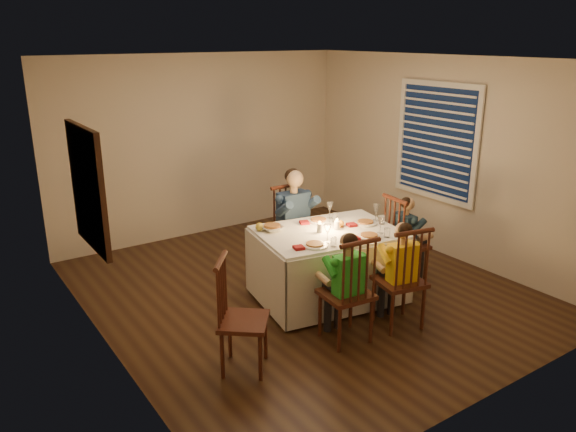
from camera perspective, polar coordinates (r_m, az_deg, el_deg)
ground at (r=6.60m, az=1.50°, el=-7.52°), size 5.00×5.00×0.00m
wall_left at (r=5.21m, az=-18.90°, el=-0.20°), size 0.02×5.00×2.60m
wall_right at (r=7.66m, az=15.44°, el=5.74°), size 0.02×5.00×2.60m
wall_back at (r=8.25m, az=-8.70°, el=7.04°), size 4.50×0.02×2.60m
ceiling at (r=5.96m, az=1.71°, el=15.68°), size 5.00×5.00×0.00m
dining_table at (r=6.20m, az=4.09°, el=-3.52°), size 1.70×1.35×0.77m
chair_adult at (r=7.08m, az=0.66°, el=-5.67°), size 0.45×0.43×1.09m
chair_near_left at (r=5.65m, az=5.77°, el=-12.31°), size 0.49×0.47×1.09m
chair_near_right at (r=5.98m, az=10.98°, el=-10.75°), size 0.53×0.51×1.09m
chair_end at (r=6.92m, az=11.59°, el=-6.63°), size 0.47×0.49×1.09m
chair_extra at (r=5.21m, az=-4.38°, el=-15.10°), size 0.59×0.59×1.05m
adult at (r=7.08m, az=0.66°, el=-5.67°), size 0.50×0.45×1.32m
child_green at (r=5.65m, az=5.77°, el=-12.31°), size 0.41×0.38×1.11m
child_yellow at (r=5.98m, az=10.98°, el=-10.75°), size 0.44×0.42×1.11m
child_teal at (r=6.92m, az=11.59°, el=-6.63°), size 0.36×0.39×1.07m
setting_adult at (r=6.41m, az=3.11°, el=-0.49°), size 0.30×0.30×0.02m
setting_green at (r=5.67m, az=2.74°, el=-3.00°), size 0.30×0.30×0.02m
setting_yellow at (r=5.98m, az=8.24°, el=-2.05°), size 0.30×0.30×0.02m
setting_teal at (r=6.39m, az=7.87°, el=-0.71°), size 0.30×0.30×0.02m
candle_left at (r=6.05m, az=3.22°, el=-1.22°), size 0.06×0.06×0.10m
candle_right at (r=6.15m, az=4.99°, el=-0.95°), size 0.06×0.06×0.10m
squash at (r=6.10m, az=-2.92°, el=-1.10°), size 0.09×0.09×0.09m
orange_fruit at (r=6.23m, az=5.36°, el=-0.79°), size 0.08×0.08×0.08m
serving_bowl at (r=6.10m, az=-1.61°, el=-1.25°), size 0.24×0.24×0.06m
wall_mirror at (r=5.44m, az=-19.66°, el=2.67°), size 0.06×0.95×1.15m
window_blinds at (r=7.65m, az=14.78°, el=7.32°), size 0.07×1.34×1.54m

